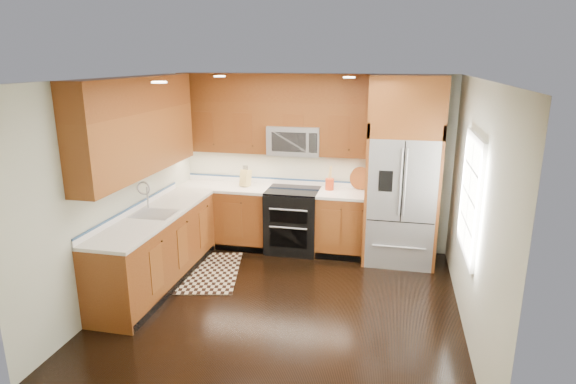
% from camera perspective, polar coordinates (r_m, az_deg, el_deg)
% --- Properties ---
extents(ground, '(4.00, 4.00, 0.00)m').
position_cam_1_polar(ground, '(5.83, -0.44, -13.16)').
color(ground, black).
rests_on(ground, ground).
extents(wall_back, '(4.00, 0.02, 2.60)m').
position_cam_1_polar(wall_back, '(7.24, 3.08, 3.54)').
color(wall_back, beige).
rests_on(wall_back, ground).
extents(wall_left, '(0.02, 4.00, 2.60)m').
position_cam_1_polar(wall_left, '(6.09, -19.15, 0.38)').
color(wall_left, beige).
rests_on(wall_left, ground).
extents(wall_right, '(0.02, 4.00, 2.60)m').
position_cam_1_polar(wall_right, '(5.28, 21.22, -2.08)').
color(wall_right, beige).
rests_on(wall_right, ground).
extents(window, '(0.04, 1.10, 1.30)m').
position_cam_1_polar(window, '(5.44, 20.79, -0.44)').
color(window, white).
rests_on(window, ground).
extents(base_cabinets, '(2.85, 3.00, 0.90)m').
position_cam_1_polar(base_cabinets, '(6.77, -8.97, -4.99)').
color(base_cabinets, brown).
rests_on(base_cabinets, ground).
extents(countertop, '(2.86, 3.01, 0.04)m').
position_cam_1_polar(countertop, '(6.68, -7.65, -0.97)').
color(countertop, white).
rests_on(countertop, base_cabinets).
extents(upper_cabinets, '(2.85, 3.00, 1.15)m').
position_cam_1_polar(upper_cabinets, '(6.54, -8.29, 8.56)').
color(upper_cabinets, brown).
rests_on(upper_cabinets, ground).
extents(range, '(0.76, 0.67, 0.95)m').
position_cam_1_polar(range, '(7.19, 0.58, -3.39)').
color(range, black).
rests_on(range, ground).
extents(microwave, '(0.76, 0.40, 0.42)m').
position_cam_1_polar(microwave, '(7.02, 0.82, 6.18)').
color(microwave, '#B2B2B7').
rests_on(microwave, ground).
extents(refrigerator, '(0.98, 0.75, 2.60)m').
position_cam_1_polar(refrigerator, '(6.79, 13.45, 2.36)').
color(refrigerator, '#B2B2B7').
rests_on(refrigerator, ground).
extents(sink_faucet, '(0.54, 0.44, 0.37)m').
position_cam_1_polar(sink_faucet, '(6.23, -15.74, -1.95)').
color(sink_faucet, '#B2B2B7').
rests_on(sink_faucet, countertop).
extents(rug, '(1.04, 1.45, 0.01)m').
position_cam_1_polar(rug, '(6.71, -9.37, -9.32)').
color(rug, black).
rests_on(rug, ground).
extents(knife_block, '(0.15, 0.18, 0.32)m').
position_cam_1_polar(knife_block, '(7.28, -5.05, 1.70)').
color(knife_block, tan).
rests_on(knife_block, countertop).
extents(utensil_crock, '(0.15, 0.15, 0.36)m').
position_cam_1_polar(utensil_crock, '(7.06, 4.95, 1.23)').
color(utensil_crock, '#B83816').
rests_on(utensil_crock, countertop).
extents(cutting_board, '(0.44, 0.44, 0.02)m').
position_cam_1_polar(cutting_board, '(7.18, 8.52, 0.44)').
color(cutting_board, brown).
rests_on(cutting_board, countertop).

